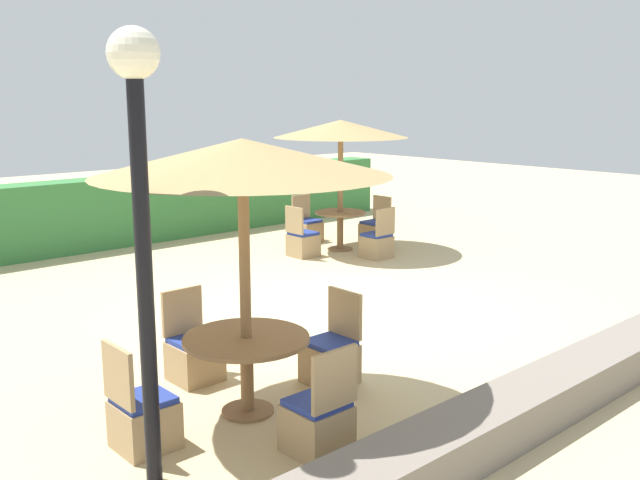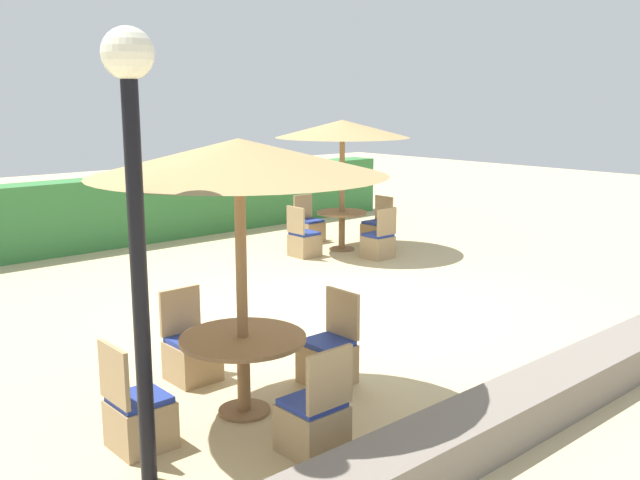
{
  "view_description": "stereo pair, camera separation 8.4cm",
  "coord_description": "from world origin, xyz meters",
  "px_view_note": "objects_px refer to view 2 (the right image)",
  "views": [
    {
      "loc": [
        -6.51,
        -6.58,
        2.85
      ],
      "look_at": [
        0.0,
        0.6,
        0.9
      ],
      "focal_mm": 40.0,
      "sensor_mm": 36.0,
      "label": 1
    },
    {
      "loc": [
        -6.45,
        -6.64,
        2.85
      ],
      "look_at": [
        0.0,
        0.6,
        0.9
      ],
      "focal_mm": 40.0,
      "sensor_mm": 36.0,
      "label": 2
    }
  ],
  "objects_px": {
    "parasol_back_right": "(342,129)",
    "patio_chair_back_right_south": "(378,244)",
    "patio_chair_front_left_east": "(329,357)",
    "patio_chair_back_right_west": "(304,242)",
    "patio_chair_back_right_north": "(309,229)",
    "parasol_front_left": "(239,158)",
    "round_table_back_right": "(342,221)",
    "round_table_front_left": "(243,351)",
    "patio_chair_front_left_south": "(314,422)",
    "patio_chair_back_right_east": "(377,231)",
    "lamp_post": "(134,171)",
    "patio_chair_front_left_west": "(138,418)",
    "patio_chair_front_left_north": "(192,355)"
  },
  "relations": [
    {
      "from": "patio_chair_back_right_east",
      "to": "lamp_post",
      "type": "bearing_deg",
      "value": 123.12
    },
    {
      "from": "patio_chair_back_right_west",
      "to": "patio_chair_back_right_south",
      "type": "distance_m",
      "value": 1.35
    },
    {
      "from": "lamp_post",
      "to": "round_table_front_left",
      "type": "relative_size",
      "value": 2.89
    },
    {
      "from": "patio_chair_front_left_west",
      "to": "patio_chair_front_left_north",
      "type": "distance_m",
      "value": 1.47
    },
    {
      "from": "lamp_post",
      "to": "round_table_back_right",
      "type": "xyz_separation_m",
      "value": [
        6.8,
        5.08,
        -1.8
      ]
    },
    {
      "from": "patio_chair_back_right_south",
      "to": "patio_chair_back_right_east",
      "type": "height_order",
      "value": "same"
    },
    {
      "from": "round_table_front_left",
      "to": "patio_chair_back_right_east",
      "type": "xyz_separation_m",
      "value": [
        6.46,
        4.52,
        -0.33
      ]
    },
    {
      "from": "patio_chair_front_left_west",
      "to": "round_table_back_right",
      "type": "height_order",
      "value": "patio_chair_front_left_west"
    },
    {
      "from": "parasol_front_left",
      "to": "round_table_back_right",
      "type": "relative_size",
      "value": 2.74
    },
    {
      "from": "patio_chair_back_right_south",
      "to": "patio_chair_back_right_north",
      "type": "relative_size",
      "value": 1.0
    },
    {
      "from": "round_table_front_left",
      "to": "patio_chair_front_left_south",
      "type": "xyz_separation_m",
      "value": [
        -0.02,
        -0.99,
        -0.33
      ]
    },
    {
      "from": "round_table_front_left",
      "to": "patio_chair_front_left_west",
      "type": "distance_m",
      "value": 1.09
    },
    {
      "from": "patio_chair_back_right_west",
      "to": "parasol_back_right",
      "type": "bearing_deg",
      "value": 87.53
    },
    {
      "from": "patio_chair_front_left_north",
      "to": "round_table_back_right",
      "type": "bearing_deg",
      "value": -146.96
    },
    {
      "from": "patio_chair_front_left_north",
      "to": "patio_chair_back_right_south",
      "type": "height_order",
      "value": "same"
    },
    {
      "from": "round_table_front_left",
      "to": "round_table_back_right",
      "type": "height_order",
      "value": "round_table_back_right"
    },
    {
      "from": "patio_chair_front_left_east",
      "to": "patio_chair_back_right_west",
      "type": "distance_m",
      "value": 5.84
    },
    {
      "from": "parasol_front_left",
      "to": "patio_chair_front_left_east",
      "type": "relative_size",
      "value": 2.79
    },
    {
      "from": "parasol_back_right",
      "to": "patio_chair_back_right_north",
      "type": "relative_size",
      "value": 2.68
    },
    {
      "from": "round_table_front_left",
      "to": "parasol_front_left",
      "type": "bearing_deg",
      "value": 26.57
    },
    {
      "from": "parasol_front_left",
      "to": "patio_chair_front_left_east",
      "type": "height_order",
      "value": "parasol_front_left"
    },
    {
      "from": "round_table_front_left",
      "to": "patio_chair_back_right_north",
      "type": "xyz_separation_m",
      "value": [
        5.6,
        5.56,
        -0.33
      ]
    },
    {
      "from": "patio_chair_back_right_south",
      "to": "round_table_front_left",
      "type": "bearing_deg",
      "value": -146.99
    },
    {
      "from": "lamp_post",
      "to": "patio_chair_back_right_north",
      "type": "relative_size",
      "value": 3.57
    },
    {
      "from": "patio_chair_back_right_north",
      "to": "round_table_back_right",
      "type": "bearing_deg",
      "value": 87.64
    },
    {
      "from": "round_table_front_left",
      "to": "patio_chair_front_left_east",
      "type": "height_order",
      "value": "patio_chair_front_left_east"
    },
    {
      "from": "parasol_front_left",
      "to": "parasol_back_right",
      "type": "distance_m",
      "value": 7.2
    },
    {
      "from": "patio_chair_front_left_north",
      "to": "patio_chair_front_left_south",
      "type": "height_order",
      "value": "same"
    },
    {
      "from": "parasol_front_left",
      "to": "patio_chair_front_left_south",
      "type": "height_order",
      "value": "parasol_front_left"
    },
    {
      "from": "patio_chair_front_left_west",
      "to": "patio_chair_front_left_east",
      "type": "height_order",
      "value": "same"
    },
    {
      "from": "parasol_back_right",
      "to": "patio_chair_front_left_south",
      "type": "bearing_deg",
      "value": -135.05
    },
    {
      "from": "round_table_back_right",
      "to": "patio_chair_back_right_south",
      "type": "xyz_separation_m",
      "value": [
        -0.01,
        -0.97,
        -0.29
      ]
    },
    {
      "from": "parasol_front_left",
      "to": "parasol_back_right",
      "type": "height_order",
      "value": "parasol_front_left"
    },
    {
      "from": "patio_chair_back_right_west",
      "to": "patio_chair_back_right_north",
      "type": "height_order",
      "value": "same"
    },
    {
      "from": "patio_chair_back_right_west",
      "to": "patio_chair_back_right_south",
      "type": "bearing_deg",
      "value": 41.95
    },
    {
      "from": "patio_chair_back_right_north",
      "to": "parasol_front_left",
      "type": "bearing_deg",
      "value": 44.83
    },
    {
      "from": "patio_chair_front_left_east",
      "to": "patio_chair_front_left_south",
      "type": "height_order",
      "value": "same"
    },
    {
      "from": "patio_chair_front_left_east",
      "to": "round_table_back_right",
      "type": "bearing_deg",
      "value": -44.59
    },
    {
      "from": "round_table_front_left",
      "to": "patio_chair_back_right_north",
      "type": "distance_m",
      "value": 7.9
    },
    {
      "from": "parasol_back_right",
      "to": "patio_chair_back_right_east",
      "type": "height_order",
      "value": "parasol_back_right"
    },
    {
      "from": "parasol_back_right",
      "to": "patio_chair_back_right_south",
      "type": "xyz_separation_m",
      "value": [
        -0.01,
        -0.97,
        -2.0
      ]
    },
    {
      "from": "parasol_back_right",
      "to": "patio_chair_front_left_east",
      "type": "bearing_deg",
      "value": -134.59
    },
    {
      "from": "round_table_front_left",
      "to": "patio_chair_front_left_south",
      "type": "height_order",
      "value": "patio_chair_front_left_south"
    },
    {
      "from": "round_table_front_left",
      "to": "parasol_back_right",
      "type": "height_order",
      "value": "parasol_back_right"
    },
    {
      "from": "patio_chair_back_right_west",
      "to": "patio_chair_back_right_east",
      "type": "height_order",
      "value": "same"
    },
    {
      "from": "patio_chair_front_left_east",
      "to": "patio_chair_back_right_south",
      "type": "distance_m",
      "value": 5.76
    },
    {
      "from": "parasol_back_right",
      "to": "patio_chair_back_right_south",
      "type": "relative_size",
      "value": 2.68
    },
    {
      "from": "patio_chair_back_right_west",
      "to": "patio_chair_back_right_north",
      "type": "distance_m",
      "value": 1.34
    },
    {
      "from": "patio_chair_front_left_east",
      "to": "patio_chair_back_right_east",
      "type": "distance_m",
      "value": 7.04
    },
    {
      "from": "patio_chair_front_left_east",
      "to": "patio_chair_back_right_west",
      "type": "height_order",
      "value": "same"
    }
  ]
}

